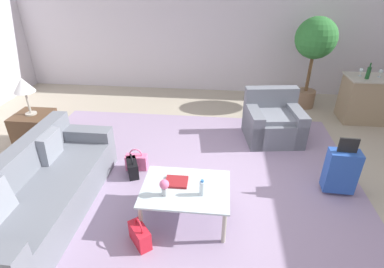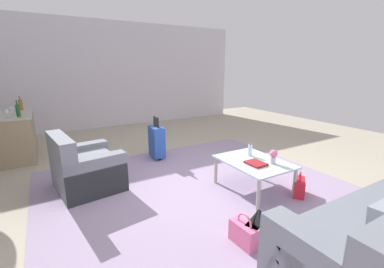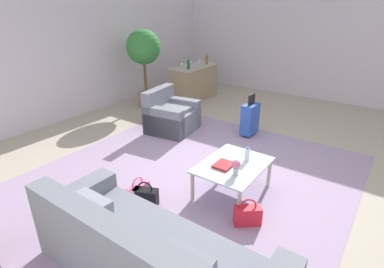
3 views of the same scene
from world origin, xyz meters
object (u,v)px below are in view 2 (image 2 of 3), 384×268
Objects in this scene: wine_glass_rightmost at (17,105)px; wine_bottle_green at (18,110)px; coffee_table_book at (256,163)px; wine_glass_leftmost at (7,112)px; wine_glass_left_of_centre at (11,109)px; bar_console at (17,135)px; wine_glass_right_of_centre at (15,107)px; handbag_black at (256,230)px; wine_bottle_amber at (21,104)px; flower_vase at (274,155)px; handbag_pink at (244,234)px; handbag_red at (299,187)px; suitcase_blue at (157,141)px; coffee_table at (254,164)px; water_bottle at (250,150)px; armchair at (83,170)px.

wine_bottle_green is (-0.95, -0.08, 0.01)m from wine_glass_rightmost.
wine_glass_leftmost is (3.11, 3.06, 0.53)m from coffee_table_book.
wine_glass_left_of_centre and wine_glass_rightmost have the same top height.
bar_console is 0.57m from wine_glass_right_of_centre.
wine_glass_leftmost is at bearing 172.94° from wine_glass_right_of_centre.
bar_console is 4.15× the size of handbag_black.
wine_bottle_amber is at bearing -12.65° from wine_glass_left_of_centre.
coffee_table_book is at bearing -42.11° from handbag_black.
flower_vase is 4.62m from wine_glass_leftmost.
wine_glass_leftmost is 1.00× the size of wine_glass_left_of_centre.
wine_glass_left_of_centre is at bearing -5.79° from wine_glass_leftmost.
handbag_red is at bearing -73.26° from handbag_pink.
wine_bottle_green is at bearing 65.22° from suitcase_blue.
wine_glass_right_of_centre is at bearing -7.06° from wine_glass_leftmost.
wine_glass_rightmost is at bearing -5.03° from bar_console.
wine_glass_leftmost is at bearing 109.48° from wine_bottle_green.
wine_glass_leftmost is 0.51× the size of wine_bottle_green.
suitcase_blue is at bearing 20.95° from flower_vase.
wine_bottle_green is at bearing -175.42° from wine_glass_rightmost.
coffee_table is at bearing -140.16° from wine_glass_right_of_centre.
coffee_table_book is 4.62m from wine_glass_left_of_centre.
coffee_table is 4.31m from wine_bottle_green.
coffee_table is 5.06× the size of water_bottle.
bar_console is at bearing -4.99° from wine_glass_leftmost.
wine_glass_left_of_centre reaches higher than water_bottle.
wine_glass_rightmost is 0.12m from wine_bottle_amber.
water_bottle is 1.32× the size of wine_glass_right_of_centre.
handbag_red is at bearing -136.71° from wine_glass_left_of_centre.
coffee_table is at bearing -142.67° from wine_glass_rightmost.
bar_console is at bearing 27.80° from handbag_black.
armchair reaches higher than handbag_red.
bar_console reaches higher than suitcase_blue.
handbag_pink is at bearing 130.81° from coffee_table_book.
armchair is at bearing -150.18° from wine_glass_leftmost.
handbag_black is 1.00× the size of handbag_red.
coffee_table is 3.44× the size of wine_bottle_amber.
coffee_table is at bearing 45.08° from handbag_red.
wine_glass_leftmost is at bearing 31.26° from handbag_black.
armchair is 0.71× the size of bar_console.
wine_bottle_amber is (-0.09, -0.08, 0.01)m from wine_glass_rightmost.
wine_bottle_amber is (0.86, 0.00, 0.00)m from wine_bottle_green.
coffee_table is 2.88× the size of handbag_black.
wine_bottle_green reaches higher than wine_glass_leftmost.
wine_glass_right_of_centre is 1.00× the size of wine_glass_rightmost.
wine_glass_right_of_centre reaches higher than flower_vase.
flower_vase is at bearing -58.86° from handbag_pink.
coffee_table_book is 0.75× the size of handbag_black.
wine_bottle_green reaches higher than wine_glass_rightmost.
water_bottle is at bearing -134.29° from wine_glass_left_of_centre.
bar_console is (3.50, 3.10, 0.06)m from coffee_table.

